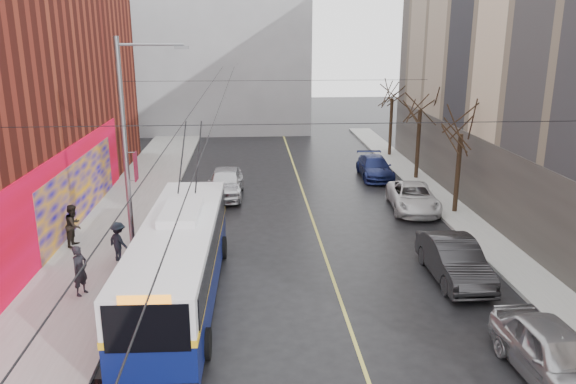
# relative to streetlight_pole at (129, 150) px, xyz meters

# --- Properties ---
(sidewalk_left) EXTENTS (4.00, 60.00, 0.15)m
(sidewalk_left) POSITION_rel_streetlight_pole_xyz_m (-1.86, 2.00, -4.77)
(sidewalk_left) COLOR gray
(sidewalk_left) RESTS_ON ground
(sidewalk_right) EXTENTS (2.00, 60.00, 0.15)m
(sidewalk_right) POSITION_rel_streetlight_pole_xyz_m (15.14, 2.00, -4.77)
(sidewalk_right) COLOR gray
(sidewalk_right) RESTS_ON ground
(lane_line) EXTENTS (0.12, 50.00, 0.01)m
(lane_line) POSITION_rel_streetlight_pole_xyz_m (7.64, 4.00, -4.84)
(lane_line) COLOR #BFB74C
(lane_line) RESTS_ON ground
(building_far) EXTENTS (20.50, 12.10, 18.00)m
(building_far) POSITION_rel_streetlight_pole_xyz_m (0.14, 34.99, 4.17)
(building_far) COLOR gray
(building_far) RESTS_ON ground
(streetlight_pole) EXTENTS (2.65, 0.60, 9.00)m
(streetlight_pole) POSITION_rel_streetlight_pole_xyz_m (0.00, 0.00, 0.00)
(streetlight_pole) COLOR slate
(streetlight_pole) RESTS_ON ground
(catenary_wires) EXTENTS (18.00, 60.00, 0.22)m
(catenary_wires) POSITION_rel_streetlight_pole_xyz_m (3.60, 4.77, 1.40)
(catenary_wires) COLOR black
(tree_near) EXTENTS (3.20, 3.20, 6.40)m
(tree_near) POSITION_rel_streetlight_pole_xyz_m (15.14, 6.00, 0.13)
(tree_near) COLOR black
(tree_near) RESTS_ON ground
(tree_mid) EXTENTS (3.20, 3.20, 6.68)m
(tree_mid) POSITION_rel_streetlight_pole_xyz_m (15.14, 13.00, 0.41)
(tree_mid) COLOR black
(tree_mid) RESTS_ON ground
(tree_far) EXTENTS (3.20, 3.20, 6.57)m
(tree_far) POSITION_rel_streetlight_pole_xyz_m (15.14, 20.00, 0.30)
(tree_far) COLOR black
(tree_far) RESTS_ON ground
(pigeons_flying) EXTENTS (3.59, 3.78, 1.03)m
(pigeons_flying) POSITION_rel_streetlight_pole_xyz_m (2.95, -0.43, 2.57)
(pigeons_flying) COLOR slate
(trolleybus) EXTENTS (2.92, 11.62, 5.47)m
(trolleybus) POSITION_rel_streetlight_pole_xyz_m (2.03, -2.89, -3.33)
(trolleybus) COLOR #091147
(trolleybus) RESTS_ON ground
(parked_car_a) EXTENTS (2.10, 4.76, 1.59)m
(parked_car_a) POSITION_rel_streetlight_pole_xyz_m (12.60, -8.43, -4.05)
(parked_car_a) COLOR #A3A4A8
(parked_car_a) RESTS_ON ground
(parked_car_b) EXTENTS (1.67, 4.78, 1.58)m
(parked_car_b) POSITION_rel_streetlight_pole_xyz_m (12.23, -1.85, -4.06)
(parked_car_b) COLOR black
(parked_car_b) RESTS_ON ground
(parked_car_c) EXTENTS (2.77, 5.17, 1.38)m
(parked_car_c) POSITION_rel_streetlight_pole_xyz_m (13.14, 6.82, -4.16)
(parked_car_c) COLOR silver
(parked_car_c) RESTS_ON ground
(parked_car_d) EXTENTS (2.07, 4.80, 1.38)m
(parked_car_d) POSITION_rel_streetlight_pole_xyz_m (12.60, 13.68, -4.16)
(parked_car_d) COLOR navy
(parked_car_d) RESTS_ON ground
(following_car) EXTENTS (2.12, 4.92, 1.66)m
(following_car) POSITION_rel_streetlight_pole_xyz_m (3.12, 10.04, -4.02)
(following_car) COLOR silver
(following_car) RESTS_ON ground
(pedestrian_a) EXTENTS (0.67, 0.79, 1.83)m
(pedestrian_a) POSITION_rel_streetlight_pole_xyz_m (-1.50, -2.50, -3.78)
(pedestrian_a) COLOR black
(pedestrian_a) RESTS_ON sidewalk_left
(pedestrian_b) EXTENTS (0.81, 0.99, 1.86)m
(pedestrian_b) POSITION_rel_streetlight_pole_xyz_m (-3.13, 2.36, -3.77)
(pedestrian_b) COLOR black
(pedestrian_b) RESTS_ON sidewalk_left
(pedestrian_c) EXTENTS (1.22, 1.15, 1.65)m
(pedestrian_c) POSITION_rel_streetlight_pole_xyz_m (-0.82, 0.48, -3.87)
(pedestrian_c) COLOR black
(pedestrian_c) RESTS_ON sidewalk_left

